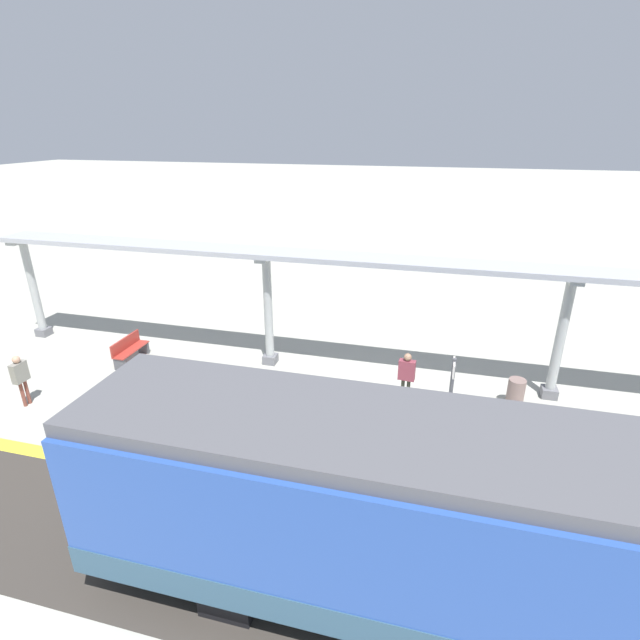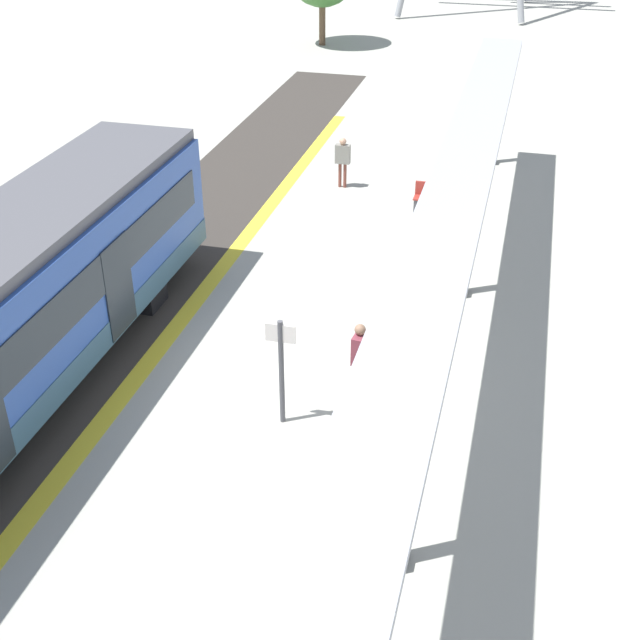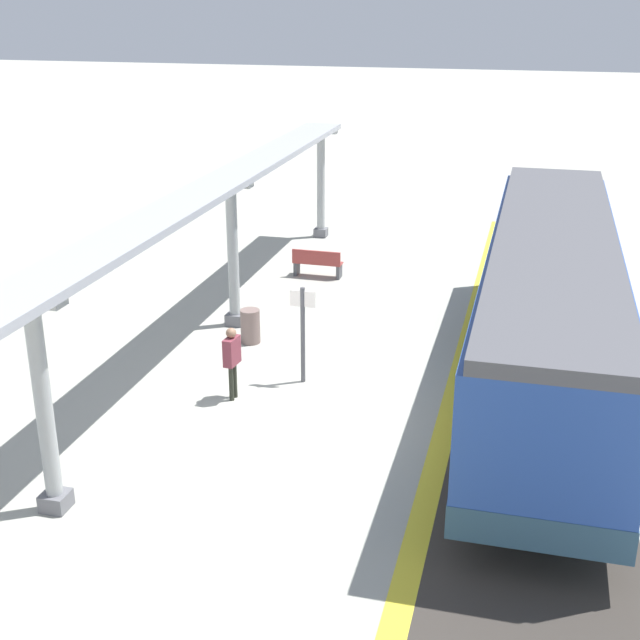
# 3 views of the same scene
# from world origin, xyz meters

# --- Properties ---
(ground_plane) EXTENTS (176.00, 176.00, 0.00)m
(ground_plane) POSITION_xyz_m (0.00, 0.00, 0.00)
(ground_plane) COLOR #A8A79B
(tactile_edge_strip) EXTENTS (0.41, 34.33, 0.01)m
(tactile_edge_strip) POSITION_xyz_m (-3.10, 0.00, 0.00)
(tactile_edge_strip) COLOR yellow
(tactile_edge_strip) RESTS_ON ground
(trackbed) EXTENTS (3.20, 46.33, 0.01)m
(trackbed) POSITION_xyz_m (-4.91, 0.00, 0.00)
(trackbed) COLOR #38332D
(trackbed) RESTS_ON ground
(canopy_pillar_second) EXTENTS (1.10, 0.44, 3.75)m
(canopy_pillar_second) POSITION_xyz_m (2.86, -4.55, 1.90)
(canopy_pillar_second) COLOR slate
(canopy_pillar_second) RESTS_ON ground
(canopy_pillar_third) EXTENTS (1.10, 0.44, 3.75)m
(canopy_pillar_third) POSITION_xyz_m (2.86, 4.24, 1.90)
(canopy_pillar_third) COLOR slate
(canopy_pillar_third) RESTS_ON ground
(canopy_pillar_fourth) EXTENTS (1.10, 0.44, 3.75)m
(canopy_pillar_fourth) POSITION_xyz_m (2.86, 13.47, 1.90)
(canopy_pillar_fourth) COLOR slate
(canopy_pillar_fourth) RESTS_ON ground
(canopy_beam) EXTENTS (1.20, 27.73, 0.16)m
(canopy_beam) POSITION_xyz_m (2.86, 0.01, 3.83)
(canopy_beam) COLOR #A8AAB2
(canopy_beam) RESTS_ON canopy_pillar_nearest
(bench_mid_platform) EXTENTS (1.50, 0.44, 0.86)m
(bench_mid_platform) POSITION_xyz_m (1.79, 8.93, 0.44)
(bench_mid_platform) COLOR #A13027
(bench_mid_platform) RESTS_ON ground
(trash_bin) EXTENTS (0.48, 0.48, 0.85)m
(trash_bin) POSITION_xyz_m (2.07, -3.49, 0.43)
(trash_bin) COLOR #7C655E
(trash_bin) RESTS_ON ground
(platform_info_sign) EXTENTS (0.56, 0.10, 2.20)m
(platform_info_sign) POSITION_xyz_m (0.21, -1.61, 1.33)
(platform_info_sign) COLOR #4C4C51
(platform_info_sign) RESTS_ON ground
(passenger_waiting_near_edge) EXTENTS (0.45, 0.21, 1.56)m
(passenger_waiting_near_edge) POSITION_xyz_m (-1.38, 10.16, 0.98)
(passenger_waiting_near_edge) COLOR brown
(passenger_waiting_near_edge) RESTS_ON ground
(passenger_by_the_benches) EXTENTS (0.26, 0.48, 1.61)m
(passenger_by_the_benches) POSITION_xyz_m (1.41, -0.42, 1.01)
(passenger_by_the_benches) COLOR #26291F
(passenger_by_the_benches) RESTS_ON ground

